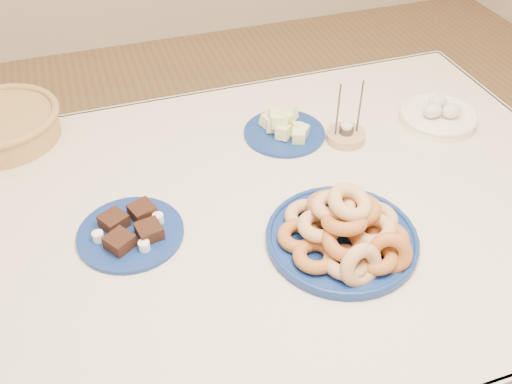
{
  "coord_description": "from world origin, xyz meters",
  "views": [
    {
      "loc": [
        -0.29,
        -0.92,
        1.64
      ],
      "look_at": [
        0.0,
        -0.05,
        0.85
      ],
      "focal_mm": 40.0,
      "sensor_mm": 36.0,
      "label": 1
    }
  ],
  "objects_px": {
    "dining_table": "(249,243)",
    "brownie_plate": "(131,231)",
    "egg_bowl": "(438,116)",
    "candle_holder": "(346,135)",
    "melon_plate": "(285,129)",
    "donut_platter": "(345,232)",
    "wicker_basket": "(1,124)"
  },
  "relations": [
    {
      "from": "donut_platter",
      "to": "egg_bowl",
      "type": "bearing_deg",
      "value": 37.53
    },
    {
      "from": "egg_bowl",
      "to": "brownie_plate",
      "type": "bearing_deg",
      "value": -168.95
    },
    {
      "from": "brownie_plate",
      "to": "egg_bowl",
      "type": "xyz_separation_m",
      "value": [
        0.88,
        0.17,
        0.01
      ]
    },
    {
      "from": "donut_platter",
      "to": "candle_holder",
      "type": "distance_m",
      "value": 0.39
    },
    {
      "from": "candle_holder",
      "to": "egg_bowl",
      "type": "distance_m",
      "value": 0.28
    },
    {
      "from": "wicker_basket",
      "to": "donut_platter",
      "type": "bearing_deg",
      "value": -43.2
    },
    {
      "from": "dining_table",
      "to": "egg_bowl",
      "type": "distance_m",
      "value": 0.65
    },
    {
      "from": "egg_bowl",
      "to": "donut_platter",
      "type": "bearing_deg",
      "value": -142.47
    },
    {
      "from": "donut_platter",
      "to": "wicker_basket",
      "type": "relative_size",
      "value": 0.81
    },
    {
      "from": "brownie_plate",
      "to": "dining_table",
      "type": "bearing_deg",
      "value": -1.92
    },
    {
      "from": "dining_table",
      "to": "egg_bowl",
      "type": "height_order",
      "value": "egg_bowl"
    },
    {
      "from": "donut_platter",
      "to": "melon_plate",
      "type": "relative_size",
      "value": 1.23
    },
    {
      "from": "brownie_plate",
      "to": "candle_holder",
      "type": "xyz_separation_m",
      "value": [
        0.6,
        0.18,
        0.0
      ]
    },
    {
      "from": "dining_table",
      "to": "brownie_plate",
      "type": "bearing_deg",
      "value": 178.08
    },
    {
      "from": "brownie_plate",
      "to": "candle_holder",
      "type": "bearing_deg",
      "value": 16.42
    },
    {
      "from": "wicker_basket",
      "to": "egg_bowl",
      "type": "relative_size",
      "value": 1.77
    },
    {
      "from": "donut_platter",
      "to": "brownie_plate",
      "type": "relative_size",
      "value": 1.13
    },
    {
      "from": "melon_plate",
      "to": "candle_holder",
      "type": "relative_size",
      "value": 1.56
    },
    {
      "from": "dining_table",
      "to": "brownie_plate",
      "type": "relative_size",
      "value": 5.78
    },
    {
      "from": "melon_plate",
      "to": "dining_table",
      "type": "bearing_deg",
      "value": -125.5
    },
    {
      "from": "dining_table",
      "to": "donut_platter",
      "type": "relative_size",
      "value": 5.12
    },
    {
      "from": "wicker_basket",
      "to": "candle_holder",
      "type": "height_order",
      "value": "candle_holder"
    },
    {
      "from": "candle_holder",
      "to": "brownie_plate",
      "type": "bearing_deg",
      "value": -163.58
    },
    {
      "from": "donut_platter",
      "to": "melon_plate",
      "type": "xyz_separation_m",
      "value": [
        0.02,
        0.42,
        -0.02
      ]
    },
    {
      "from": "brownie_plate",
      "to": "egg_bowl",
      "type": "relative_size",
      "value": 1.27
    },
    {
      "from": "brownie_plate",
      "to": "wicker_basket",
      "type": "height_order",
      "value": "wicker_basket"
    },
    {
      "from": "brownie_plate",
      "to": "wicker_basket",
      "type": "bearing_deg",
      "value": 118.78
    },
    {
      "from": "dining_table",
      "to": "egg_bowl",
      "type": "bearing_deg",
      "value": 16.5
    },
    {
      "from": "dining_table",
      "to": "wicker_basket",
      "type": "height_order",
      "value": "wicker_basket"
    },
    {
      "from": "wicker_basket",
      "to": "melon_plate",
      "type": "bearing_deg",
      "value": -17.48
    },
    {
      "from": "donut_platter",
      "to": "wicker_basket",
      "type": "xyz_separation_m",
      "value": [
        -0.69,
        0.65,
        0.01
      ]
    },
    {
      "from": "melon_plate",
      "to": "egg_bowl",
      "type": "xyz_separation_m",
      "value": [
        0.42,
        -0.08,
        0.0
      ]
    }
  ]
}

